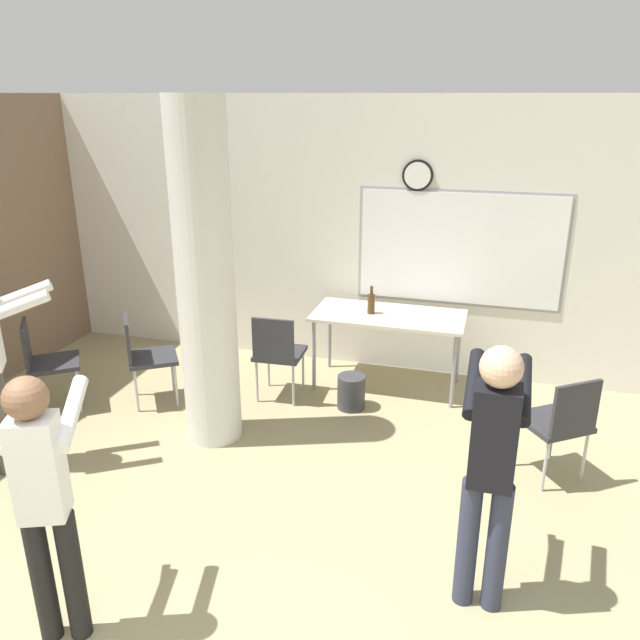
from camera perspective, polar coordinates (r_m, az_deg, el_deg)
wall_back at (r=6.51m, az=4.37°, el=7.58°), size 8.00×0.15×2.80m
support_pillar at (r=5.05m, az=-10.46°, el=3.64°), size 0.47×0.47×2.80m
folding_table at (r=6.13m, az=6.28°, el=0.03°), size 1.47×0.70×0.77m
bottle_on_table at (r=6.08m, az=4.70°, el=1.55°), size 0.07×0.07×0.28m
waste_bin at (r=5.89m, az=2.87°, el=-6.58°), size 0.26×0.26×0.32m
chair_mid_room at (r=5.02m, az=21.12°, el=-8.50°), size 0.61×0.61×0.87m
chair_by_left_wall at (r=6.25m, az=-23.86°, el=-3.22°), size 0.62×0.62×0.87m
chair_table_left at (r=5.91m, az=-3.90°, el=-2.78°), size 0.46×0.46×0.87m
chair_near_pillar at (r=6.07m, az=-15.77°, el=-2.89°), size 0.61×0.61×0.87m
person_playing_front at (r=3.53m, az=-23.91°, el=-14.07°), size 0.50×0.62×1.55m
person_playing_side at (r=3.54m, az=15.39°, el=-12.19°), size 0.35×0.64×1.61m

